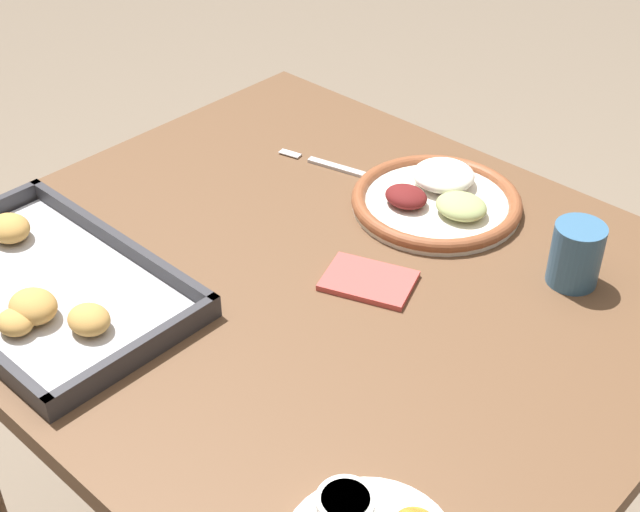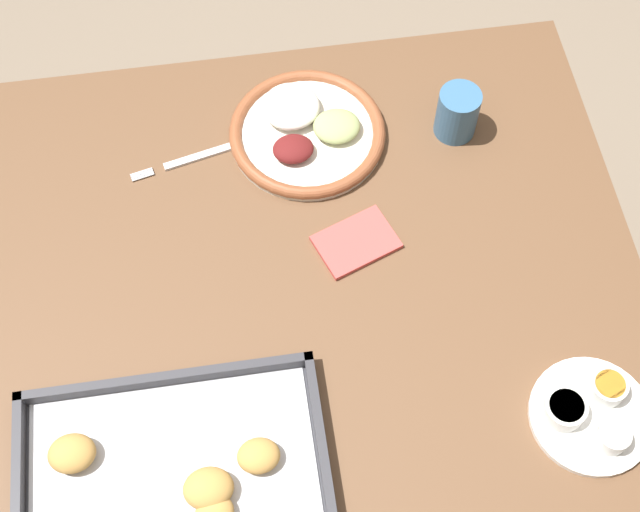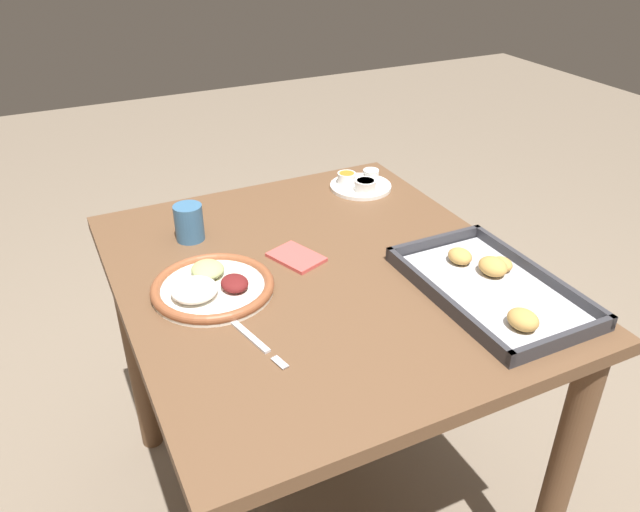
# 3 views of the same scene
# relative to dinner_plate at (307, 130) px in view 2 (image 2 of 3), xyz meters

# --- Properties ---
(ground_plane) EXTENTS (8.00, 8.00, 0.00)m
(ground_plane) POSITION_rel_dinner_plate_xyz_m (0.02, 0.23, -0.75)
(ground_plane) COLOR #7A6B59
(dining_table) EXTENTS (0.93, 0.82, 0.74)m
(dining_table) POSITION_rel_dinner_plate_xyz_m (0.02, 0.23, -0.14)
(dining_table) COLOR brown
(dining_table) RESTS_ON ground_plane
(dinner_plate) EXTENTS (0.24, 0.24, 0.04)m
(dinner_plate) POSITION_rel_dinner_plate_xyz_m (0.00, 0.00, 0.00)
(dinner_plate) COLOR white
(dinner_plate) RESTS_ON dining_table
(fork) EXTENTS (0.22, 0.06, 0.00)m
(fork) POSITION_rel_dinner_plate_xyz_m (0.16, 0.01, -0.01)
(fork) COLOR silver
(fork) RESTS_ON dining_table
(saucer_plate) EXTENTS (0.16, 0.16, 0.04)m
(saucer_plate) POSITION_rel_dinner_plate_xyz_m (-0.30, 0.51, 0.00)
(saucer_plate) COLOR white
(saucer_plate) RESTS_ON dining_table
(baking_tray) EXTENTS (0.40, 0.24, 0.04)m
(baking_tray) POSITION_rel_dinner_plate_xyz_m (0.24, 0.50, -0.00)
(baking_tray) COLOR #333338
(baking_tray) RESTS_ON dining_table
(drinking_cup) EXTENTS (0.06, 0.06, 0.08)m
(drinking_cup) POSITION_rel_dinner_plate_xyz_m (-0.23, 0.02, 0.03)
(drinking_cup) COLOR #38668E
(drinking_cup) RESTS_ON dining_table
(napkin) EXTENTS (0.13, 0.11, 0.01)m
(napkin) POSITION_rel_dinner_plate_xyz_m (-0.04, 0.20, -0.01)
(napkin) COLOR #CC4C47
(napkin) RESTS_ON dining_table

